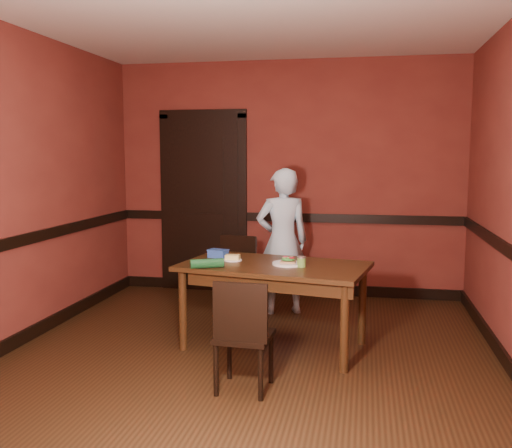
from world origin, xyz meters
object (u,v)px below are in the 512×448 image
at_px(person, 282,241).
at_px(sandwich_plate, 288,262).
at_px(chair_far, 238,280).
at_px(sauce_jar, 301,262).
at_px(dining_table, 274,306).
at_px(chair_near, 244,334).
at_px(cheese_saucer, 233,258).
at_px(food_tub, 218,253).

relative_size(person, sandwich_plate, 5.60).
height_order(chair_far, person, person).
relative_size(person, sauce_jar, 17.08).
relative_size(dining_table, sauce_jar, 17.47).
bearing_deg(person, sauce_jar, 84.97).
bearing_deg(chair_near, person, -86.09).
bearing_deg(person, chair_far, 28.41).
bearing_deg(sauce_jar, dining_table, 161.22).
xyz_separation_m(cheese_saucer, food_tub, (-0.16, 0.12, 0.02)).
bearing_deg(sandwich_plate, cheese_saucer, 169.50).
bearing_deg(cheese_saucer, food_tub, 142.61).
bearing_deg(sauce_jar, cheese_saucer, 164.65).
distance_m(sandwich_plate, sauce_jar, 0.14).
distance_m(person, sauce_jar, 1.19).
xyz_separation_m(chair_far, food_tub, (-0.09, -0.42, 0.34)).
distance_m(chair_near, cheese_saucer, 1.11).
bearing_deg(sauce_jar, person, 105.78).
relative_size(dining_table, person, 1.02).
height_order(dining_table, chair_near, chair_near).
xyz_separation_m(chair_near, sandwich_plate, (0.18, 0.91, 0.34)).
bearing_deg(dining_table, sauce_jar, -8.40).
distance_m(dining_table, cheese_saucer, 0.54).
bearing_deg(person, dining_table, 73.75).
relative_size(chair_near, sandwich_plate, 2.99).
distance_m(chair_far, cheese_saucer, 0.64).
height_order(chair_near, person, person).
bearing_deg(food_tub, chair_near, -51.34).
bearing_deg(chair_near, cheese_saucer, -69.24).
xyz_separation_m(sandwich_plate, sauce_jar, (0.12, -0.08, 0.03)).
relative_size(sandwich_plate, cheese_saucer, 1.64).
relative_size(chair_near, food_tub, 4.11).
relative_size(person, cheese_saucer, 9.19).
bearing_deg(person, food_tub, 40.92).
relative_size(chair_far, person, 0.56).
bearing_deg(food_tub, dining_table, -5.82).
distance_m(cheese_saucer, food_tub, 0.21).
height_order(chair_near, sauce_jar, sauce_jar).
distance_m(person, sandwich_plate, 1.09).
xyz_separation_m(chair_far, chair_near, (0.39, -1.55, -0.02)).
bearing_deg(sandwich_plate, food_tub, 161.84).
height_order(cheese_saucer, food_tub, food_tub).
height_order(chair_far, chair_near, chair_far).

